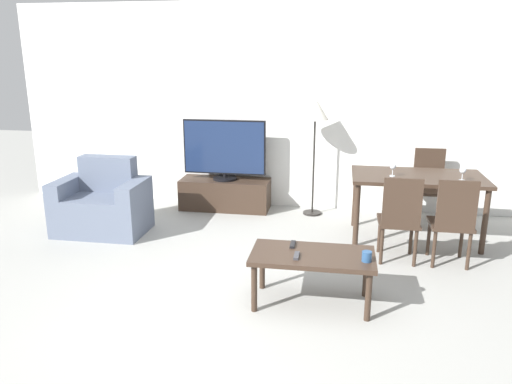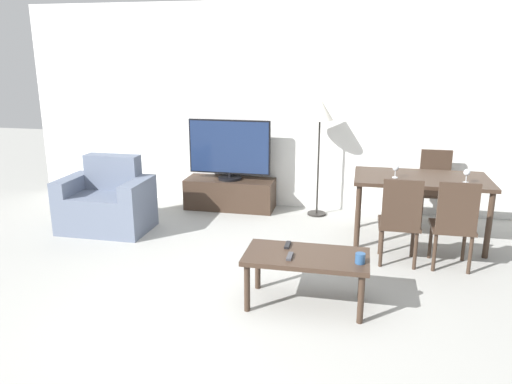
% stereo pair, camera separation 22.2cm
% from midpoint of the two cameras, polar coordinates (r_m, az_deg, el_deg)
% --- Properties ---
extents(ground_plane, '(18.00, 18.00, 0.00)m').
position_cam_midpoint_polar(ground_plane, '(3.98, -6.57, -15.56)').
color(ground_plane, '#9E9E99').
extents(wall_back, '(7.10, 0.06, 2.70)m').
position_cam_midpoint_polar(wall_back, '(6.72, 1.05, 9.65)').
color(wall_back, white).
rests_on(wall_back, ground_plane).
extents(armchair, '(1.02, 0.67, 0.87)m').
position_cam_midpoint_polar(armchair, '(6.17, -18.10, -1.50)').
color(armchair, slate).
rests_on(armchair, ground_plane).
extents(tv_stand, '(1.19, 0.45, 0.41)m').
position_cam_midpoint_polar(tv_stand, '(6.77, -4.47, -0.24)').
color(tv_stand, '#38281E').
rests_on(tv_stand, ground_plane).
extents(tv, '(1.10, 0.32, 0.80)m').
position_cam_midpoint_polar(tv, '(6.63, -4.59, 4.83)').
color(tv, black).
rests_on(tv, tv_stand).
extents(coffee_table, '(1.02, 0.53, 0.45)m').
position_cam_midpoint_polar(coffee_table, '(4.18, 4.96, -7.75)').
color(coffee_table, '#38281E').
rests_on(coffee_table, ground_plane).
extents(dining_table, '(1.43, 0.81, 0.75)m').
position_cam_midpoint_polar(dining_table, '(5.78, 16.93, 1.00)').
color(dining_table, '#38281E').
rests_on(dining_table, ground_plane).
extents(dining_chair_near, '(0.40, 0.40, 0.90)m').
position_cam_midpoint_polar(dining_chair_near, '(5.11, 14.93, -2.69)').
color(dining_chair_near, '#38281E').
rests_on(dining_chair_near, ground_plane).
extents(dining_chair_far, '(0.40, 0.40, 0.90)m').
position_cam_midpoint_polar(dining_chair_far, '(6.54, 18.25, 1.04)').
color(dining_chair_far, '#38281E').
rests_on(dining_chair_far, ground_plane).
extents(dining_chair_near_right, '(0.40, 0.40, 0.90)m').
position_cam_midpoint_polar(dining_chair_near_right, '(5.19, 20.45, -2.90)').
color(dining_chair_near_right, '#38281E').
rests_on(dining_chair_near_right, ground_plane).
extents(floor_lamp, '(0.34, 0.34, 1.51)m').
position_cam_midpoint_polar(floor_lamp, '(6.34, 5.78, 8.78)').
color(floor_lamp, black).
rests_on(floor_lamp, ground_plane).
extents(remote_primary, '(0.04, 0.15, 0.02)m').
position_cam_midpoint_polar(remote_primary, '(4.09, 3.10, -7.29)').
color(remote_primary, '#38383D').
rests_on(remote_primary, coffee_table).
extents(remote_secondary, '(0.04, 0.15, 0.02)m').
position_cam_midpoint_polar(remote_secondary, '(4.32, 2.75, -6.01)').
color(remote_secondary, black).
rests_on(remote_secondary, coffee_table).
extents(cup_white_near, '(0.08, 0.08, 0.08)m').
position_cam_midpoint_polar(cup_white_near, '(4.06, 11.02, -7.26)').
color(cup_white_near, navy).
rests_on(cup_white_near, coffee_table).
extents(wine_glass_left, '(0.07, 0.07, 0.15)m').
position_cam_midpoint_polar(wine_glass_left, '(5.64, 21.53, 2.22)').
color(wine_glass_left, silver).
rests_on(wine_glass_left, dining_table).
extents(wine_glass_center, '(0.07, 0.07, 0.15)m').
position_cam_midpoint_polar(wine_glass_center, '(5.61, 14.29, 2.76)').
color(wine_glass_center, silver).
rests_on(wine_glass_center, dining_table).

